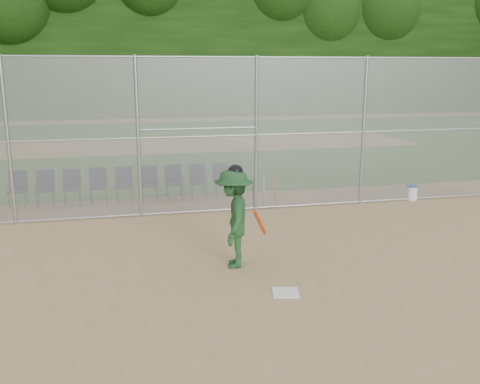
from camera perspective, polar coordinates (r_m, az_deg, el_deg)
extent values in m
plane|color=tan|center=(9.44, 3.44, -9.90)|extent=(100.00, 100.00, 0.00)
plane|color=#245D1C|center=(26.71, -7.48, 5.06)|extent=(100.00, 100.00, 0.00)
plane|color=tan|center=(26.71, -7.48, 5.07)|extent=(24.00, 24.00, 0.00)
cube|color=gray|center=(13.67, -2.35, 6.00)|extent=(16.00, 0.02, 4.00)
cylinder|color=#9EA3A8|center=(13.57, -2.43, 14.20)|extent=(16.00, 0.05, 0.05)
cube|color=black|center=(43.44, -9.97, 15.30)|extent=(80.00, 5.00, 11.00)
cube|color=white|center=(9.16, 4.87, -10.61)|extent=(0.52, 0.52, 0.02)
imported|color=#1D4A23|center=(10.01, -0.69, -2.81)|extent=(0.97, 1.35, 1.88)
ellipsoid|color=black|center=(9.80, -0.71, 2.32)|extent=(0.27, 0.30, 0.23)
cylinder|color=#E14B15|center=(9.73, 2.11, -3.25)|extent=(0.42, 0.59, 0.63)
cylinder|color=white|center=(16.06, 17.81, -0.11)|extent=(0.32, 0.32, 0.38)
cylinder|color=#24569F|center=(16.02, 17.86, 0.64)|extent=(0.34, 0.34, 0.05)
cylinder|color=#D84C14|center=(14.25, 0.26, -0.14)|extent=(0.06, 0.22, 0.85)
cylinder|color=black|center=(14.32, 1.43, -0.09)|extent=(0.06, 0.25, 0.84)
cylinder|color=#B2B2B7|center=(14.40, 2.59, -0.04)|extent=(0.06, 0.28, 0.84)
cylinder|color=#D84C14|center=(14.48, 3.73, 0.01)|extent=(0.06, 0.31, 0.83)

